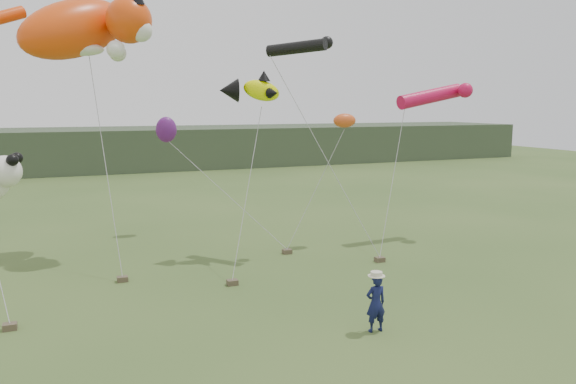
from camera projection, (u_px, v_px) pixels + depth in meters
The scene contains 8 objects.
ground at pixel (313, 319), 16.86m from camera, with size 120.00×120.00×0.00m, color #385123.
headland at pixel (98, 150), 56.28m from camera, with size 90.00×13.00×4.00m.
festival_attendant at pixel (376, 303), 15.81m from camera, with size 0.61×0.40×1.66m, color #111641.
sandbag_anchors at pixel (222, 276), 20.73m from camera, with size 13.89×4.99×0.19m.
cat_kite at pixel (86, 28), 22.99m from camera, with size 6.67×4.70×3.69m.
fish_kite at pixel (250, 90), 23.10m from camera, with size 2.65×1.73×1.39m.
tube_kites at pixel (399, 82), 25.59m from camera, with size 9.94×2.39×3.07m.
misc_kites at pixel (222, 127), 26.84m from camera, with size 8.16×5.91×1.45m.
Camera 1 is at (-6.77, -14.60, 6.37)m, focal length 35.00 mm.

